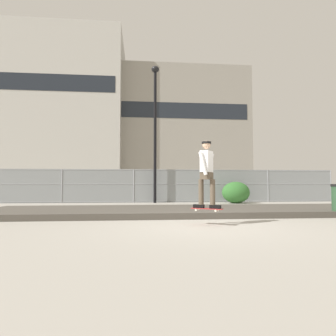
# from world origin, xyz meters

# --- Properties ---
(ground_plane) EXTENTS (120.00, 120.00, 0.00)m
(ground_plane) POSITION_xyz_m (0.00, 0.00, 0.00)
(ground_plane) COLOR #9E998E
(gravel_berm) EXTENTS (13.45, 3.52, 0.19)m
(gravel_berm) POSITION_xyz_m (0.00, 3.08, 0.09)
(gravel_berm) COLOR #4C473F
(gravel_berm) RESTS_ON ground_plane
(skateboard) EXTENTS (0.78, 0.61, 0.07)m
(skateboard) POSITION_xyz_m (0.07, 0.14, 0.41)
(skateboard) COLOR #B22D2D
(skater) EXTENTS (0.65, 0.61, 1.71)m
(skater) POSITION_xyz_m (0.07, 0.14, 1.39)
(skater) COLOR black
(skater) RESTS_ON skateboard
(chain_fence) EXTENTS (19.45, 0.06, 1.85)m
(chain_fence) POSITION_xyz_m (0.00, 9.36, 0.93)
(chain_fence) COLOR gray
(chain_fence) RESTS_ON ground_plane
(street_lamp) EXTENTS (0.44, 0.44, 7.62)m
(street_lamp) POSITION_xyz_m (-0.78, 9.01, 4.67)
(street_lamp) COLOR black
(street_lamp) RESTS_ON ground_plane
(parked_car_near) EXTENTS (4.47, 2.09, 1.66)m
(parked_car_near) POSITION_xyz_m (-2.87, 12.23, 0.84)
(parked_car_near) COLOR #B7BABF
(parked_car_near) RESTS_ON ground_plane
(parked_car_mid) EXTENTS (4.41, 1.97, 1.66)m
(parked_car_mid) POSITION_xyz_m (2.79, 12.37, 0.84)
(parked_car_mid) COLOR black
(parked_car_mid) RESTS_ON ground_plane
(parked_car_far) EXTENTS (4.46, 2.07, 1.66)m
(parked_car_far) POSITION_xyz_m (9.14, 12.10, 0.84)
(parked_car_far) COLOR silver
(parked_car_far) RESTS_ON ground_plane
(library_building) EXTENTS (18.62, 14.04, 25.40)m
(library_building) POSITION_xyz_m (-13.83, 43.35, 12.70)
(library_building) COLOR #B2AFA8
(library_building) RESTS_ON ground_plane
(office_block) EXTENTS (22.72, 12.96, 20.36)m
(office_block) POSITION_xyz_m (5.16, 44.98, 10.18)
(office_block) COLOR gray
(office_block) RESTS_ON ground_plane
(shrub_left) EXTENTS (1.49, 1.22, 1.15)m
(shrub_left) POSITION_xyz_m (3.52, 8.27, 0.58)
(shrub_left) COLOR #336B2D
(shrub_left) RESTS_ON ground_plane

